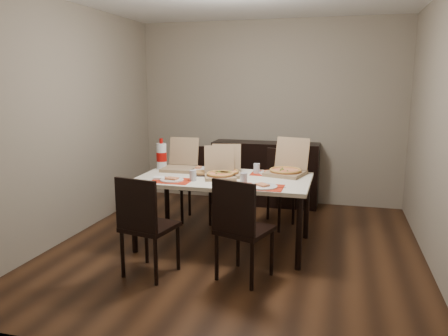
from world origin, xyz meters
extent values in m
cube|color=#3E2313|center=(0.00, 0.00, -0.01)|extent=(3.80, 4.00, 0.02)
cube|color=gray|center=(0.00, 2.01, 1.30)|extent=(3.80, 0.02, 2.60)
cube|color=gray|center=(-1.91, 0.00, 1.30)|extent=(0.02, 4.00, 2.60)
cube|color=gray|center=(1.91, 0.00, 1.30)|extent=(0.02, 4.00, 2.60)
cube|color=black|center=(0.00, 1.78, 0.45)|extent=(1.50, 0.40, 0.90)
cube|color=beige|center=(-0.15, 0.06, 0.73)|extent=(1.80, 1.00, 0.04)
cylinder|color=black|center=(-0.99, -0.38, 0.35)|extent=(0.06, 0.06, 0.71)
cylinder|color=black|center=(0.69, -0.38, 0.35)|extent=(0.06, 0.06, 0.71)
cylinder|color=black|center=(-0.99, 0.50, 0.35)|extent=(0.06, 0.06, 0.71)
cylinder|color=black|center=(0.69, 0.50, 0.35)|extent=(0.06, 0.06, 0.71)
cube|color=black|center=(-0.61, -0.81, 0.45)|extent=(0.49, 0.49, 0.04)
cube|color=black|center=(-0.65, -1.00, 0.70)|extent=(0.42, 0.11, 0.46)
cylinder|color=black|center=(-0.82, -0.96, 0.21)|extent=(0.04, 0.04, 0.43)
cylinder|color=black|center=(-0.47, -1.03, 0.21)|extent=(0.04, 0.04, 0.43)
cylinder|color=black|center=(-0.75, -0.60, 0.21)|extent=(0.04, 0.04, 0.43)
cylinder|color=black|center=(-0.40, -0.67, 0.21)|extent=(0.04, 0.04, 0.43)
cube|color=black|center=(0.24, -0.68, 0.45)|extent=(0.53, 0.53, 0.04)
cube|color=black|center=(0.18, -0.86, 0.70)|extent=(0.41, 0.16, 0.46)
cylinder|color=black|center=(0.01, -0.79, 0.21)|extent=(0.04, 0.04, 0.43)
cylinder|color=black|center=(0.35, -0.91, 0.21)|extent=(0.04, 0.04, 0.43)
cylinder|color=black|center=(0.13, -0.45, 0.21)|extent=(0.04, 0.04, 0.43)
cylinder|color=black|center=(0.47, -0.56, 0.21)|extent=(0.04, 0.04, 0.43)
cube|color=black|center=(-0.67, 0.81, 0.45)|extent=(0.45, 0.45, 0.04)
cube|color=black|center=(-0.69, 1.00, 0.70)|extent=(0.42, 0.06, 0.46)
cylinder|color=black|center=(-0.51, 1.00, 0.21)|extent=(0.04, 0.04, 0.43)
cylinder|color=black|center=(-0.87, 0.97, 0.21)|extent=(0.04, 0.04, 0.43)
cylinder|color=black|center=(-0.48, 0.64, 0.21)|extent=(0.04, 0.04, 0.43)
cylinder|color=black|center=(-0.84, 0.61, 0.21)|extent=(0.04, 0.04, 0.43)
cube|color=black|center=(0.27, 0.84, 0.45)|extent=(0.54, 0.54, 0.04)
cube|color=black|center=(0.34, 1.02, 0.70)|extent=(0.40, 0.18, 0.46)
cylinder|color=black|center=(0.50, 0.95, 0.21)|extent=(0.04, 0.04, 0.43)
cylinder|color=black|center=(0.16, 1.07, 0.21)|extent=(0.04, 0.04, 0.43)
cylinder|color=black|center=(0.37, 0.61, 0.21)|extent=(0.04, 0.04, 0.43)
cylinder|color=black|center=(0.04, 0.74, 0.21)|extent=(0.04, 0.04, 0.43)
cube|color=red|center=(-0.62, -0.24, 0.75)|extent=(0.40, 0.30, 0.00)
cylinder|color=white|center=(-0.62, -0.24, 0.76)|extent=(0.24, 0.24, 0.01)
cube|color=#ECC676|center=(-0.62, -0.24, 0.78)|extent=(0.13, 0.10, 0.02)
cylinder|color=#B0B1BB|center=(-0.41, -0.19, 0.81)|extent=(0.07, 0.07, 0.11)
cube|color=#B2B2B7|center=(-0.75, -0.30, 0.75)|extent=(0.20, 0.04, 0.00)
cube|color=white|center=(-0.78, -0.20, 0.76)|extent=(0.13, 0.13, 0.02)
cube|color=red|center=(0.32, -0.28, 0.75)|extent=(0.40, 0.30, 0.00)
cylinder|color=white|center=(0.32, -0.28, 0.76)|extent=(0.29, 0.29, 0.01)
cube|color=#ECC676|center=(0.32, -0.28, 0.78)|extent=(0.15, 0.14, 0.02)
cylinder|color=#B0B1BB|center=(0.12, -0.18, 0.81)|extent=(0.07, 0.07, 0.11)
cube|color=#B2B2B7|center=(0.45, -0.26, 0.75)|extent=(0.20, 0.04, 0.00)
cube|color=red|center=(-0.57, 0.39, 0.75)|extent=(0.40, 0.30, 0.00)
cylinder|color=white|center=(-0.57, 0.39, 0.76)|extent=(0.28, 0.28, 0.01)
cube|color=#ECC676|center=(-0.57, 0.39, 0.78)|extent=(0.12, 0.09, 0.02)
cylinder|color=#B0B1BB|center=(-0.39, 0.37, 0.81)|extent=(0.07, 0.07, 0.11)
cube|color=#B2B2B7|center=(-0.78, 0.40, 0.75)|extent=(0.20, 0.04, 0.00)
cube|color=white|center=(-0.73, 0.43, 0.76)|extent=(0.13, 0.13, 0.02)
cube|color=red|center=(0.29, 0.37, 0.75)|extent=(0.40, 0.30, 0.00)
cylinder|color=white|center=(0.29, 0.37, 0.76)|extent=(0.24, 0.24, 0.01)
cube|color=#ECC676|center=(0.29, 0.37, 0.78)|extent=(0.14, 0.13, 0.02)
cylinder|color=#B0B1BB|center=(0.15, 0.35, 0.81)|extent=(0.07, 0.07, 0.11)
cube|color=#B2B2B7|center=(0.44, 0.36, 0.75)|extent=(0.20, 0.04, 0.00)
cube|color=white|center=(-0.10, 0.02, 0.76)|extent=(0.14, 0.15, 0.02)
cube|color=#886D4E|center=(-0.18, 0.01, 0.77)|extent=(0.41, 0.41, 0.03)
cube|color=#886D4E|center=(-0.23, 0.16, 0.93)|extent=(0.32, 0.17, 0.29)
cylinder|color=#ECC676|center=(-0.18, 0.01, 0.79)|extent=(0.35, 0.35, 0.02)
cube|color=#886D4E|center=(0.46, 0.34, 0.77)|extent=(0.47, 0.47, 0.04)
cube|color=#886D4E|center=(0.51, 0.52, 0.96)|extent=(0.39, 0.18, 0.34)
cylinder|color=#ECC676|center=(0.46, 0.34, 0.80)|extent=(0.40, 0.40, 0.02)
cube|color=#886D4E|center=(-0.74, 0.29, 0.77)|extent=(0.36, 0.36, 0.04)
cube|color=#886D4E|center=(-0.74, 0.46, 0.95)|extent=(0.35, 0.08, 0.32)
cube|color=#886D4E|center=(-0.15, 0.14, 0.77)|extent=(0.37, 0.37, 0.03)
cube|color=#886D4E|center=(-0.19, 0.29, 0.93)|extent=(0.33, 0.13, 0.29)
cylinder|color=#ECC676|center=(-0.15, 0.14, 0.79)|extent=(0.32, 0.32, 0.02)
cylinder|color=black|center=(-0.43, 0.15, 0.76)|extent=(0.26, 0.26, 0.01)
cylinder|color=tan|center=(-0.43, 0.15, 0.77)|extent=(0.21, 0.21, 0.02)
imported|color=white|center=(-0.13, 0.25, 0.76)|extent=(0.16, 0.16, 0.03)
cylinder|color=silver|center=(-0.96, 0.31, 0.90)|extent=(0.11, 0.11, 0.30)
cylinder|color=#970A06|center=(-0.96, 0.31, 0.89)|extent=(0.12, 0.12, 0.10)
cylinder|color=#970A06|center=(-0.96, 0.31, 1.08)|extent=(0.04, 0.04, 0.06)
camera|label=1|loc=(1.02, -4.29, 1.74)|focal=35.00mm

